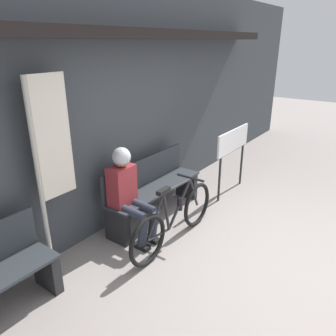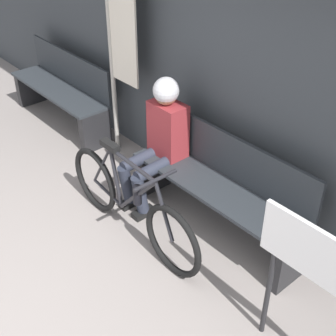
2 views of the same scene
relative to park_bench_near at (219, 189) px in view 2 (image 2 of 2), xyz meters
The scene contains 7 objects.
ground_plane 1.95m from the park_bench_near, 93.69° to the right, with size 24.00×24.00×0.00m, color gray.
storefront_wall 1.31m from the park_bench_near, 108.04° to the left, with size 12.00×0.56×3.20m.
park_bench_near is the anchor object (origin of this frame).
bicycle 0.76m from the park_bench_near, 121.02° to the right, with size 1.69×0.40×0.84m.
person_seated 0.72m from the park_bench_near, behind, with size 0.34×0.61×1.22m.
park_bench_far 2.61m from the park_bench_near, behind, with size 1.64×0.42×0.87m.
banner_pole 1.79m from the park_bench_near, behind, with size 0.45×0.05×2.14m.
Camera 2 is at (2.26, -0.52, 2.77)m, focal length 50.00 mm.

